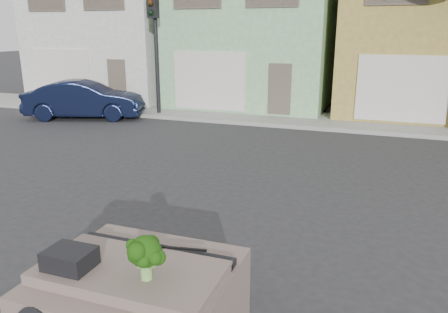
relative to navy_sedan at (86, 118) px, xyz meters
The scene contains 11 objects.
ground_plane 12.20m from the navy_sedan, 41.77° to the right, with size 120.00×120.00×0.00m, color #303033.
sidewalk 9.40m from the navy_sedan, 14.62° to the left, with size 40.00×3.00×0.15m, color gray.
townhouse_white 7.65m from the navy_sedan, 106.61° to the left, with size 7.20×8.20×7.55m, color silver.
townhouse_mint 9.29m from the navy_sedan, 48.71° to the left, with size 7.20×8.20×7.55m, color #8CBE89.
townhouse_tan 15.05m from the navy_sedan, 25.95° to the left, with size 7.20×8.20×7.55m, color #A58E41.
navy_sedan is the anchor object (origin of this frame).
traffic_signal 3.89m from the navy_sedan, 27.87° to the left, with size 0.40×0.40×5.10m, color black.
car_dashboard 14.38m from the navy_sedan, 50.73° to the right, with size 2.00×1.80×1.12m, color #726058.
instrument_hump 14.34m from the navy_sedan, 53.42° to the right, with size 0.48×0.38×0.20m, color black.
wiper_arm 14.31m from the navy_sedan, 48.89° to the right, with size 0.70×0.03×0.02m, color black.
broccoli 14.82m from the navy_sedan, 50.58° to the right, with size 0.38×0.38×0.47m, color #143809.
Camera 1 is at (2.29, -6.60, 3.48)m, focal length 35.00 mm.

